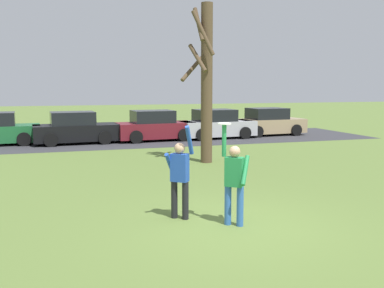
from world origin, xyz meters
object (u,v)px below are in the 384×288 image
parked_car_black (75,129)px  parked_car_silver (216,125)px  frisbee_disc (224,124)px  person_catcher (234,178)px  parked_car_tan (269,123)px  parked_car_maroon (155,127)px  person_defender (180,174)px  bare_tree_tall (206,80)px

parked_car_black → parked_car_silver: bearing=-3.3°
parked_car_black → parked_car_silver: same height
frisbee_disc → parked_car_silver: 15.26m
frisbee_disc → person_catcher: bearing=-39.6°
parked_car_tan → parked_car_maroon: bearing=-179.2°
person_defender → parked_car_black: (-1.61, 13.63, -0.25)m
person_catcher → frisbee_disc: frisbee_disc is taller
bare_tree_tall → parked_car_black: bearing=121.9°
frisbee_disc → parked_car_tan: bearing=59.8°
frisbee_disc → parked_car_tan: size_ratio=0.07×
person_defender → parked_car_tan: 17.02m
bare_tree_tall → frisbee_disc: bearing=-106.1°
parked_car_tan → parked_car_black: bearing=179.4°
parked_car_maroon → person_defender: bearing=-103.8°
person_catcher → parked_car_tan: (8.46, 14.97, -0.25)m
person_defender → parked_car_black: 13.73m
parked_car_silver → bare_tree_tall: bare_tree_tall is taller
person_defender → person_catcher: bearing=0.0°
parked_car_tan → bare_tree_tall: (-6.56, -7.69, 2.35)m
parked_car_black → bare_tree_tall: (4.43, -7.12, 2.35)m
person_defender → bare_tree_tall: (2.83, 6.51, 2.09)m
parked_car_black → parked_car_tan: 11.01m
parked_car_tan → bare_tree_tall: bare_tree_tall is taller
frisbee_disc → parked_car_tan: frisbee_disc is taller
parked_car_black → parked_car_silver: size_ratio=1.00×
parked_car_silver → person_catcher: bearing=-112.6°
person_catcher → person_defender: person_catcher is taller
parked_car_silver → frisbee_disc: bearing=-113.4°
person_defender → parked_car_maroon: person_defender is taller
frisbee_disc → parked_car_maroon: (1.70, 14.29, -1.37)m
person_catcher → parked_car_maroon: person_catcher is taller
frisbee_disc → parked_car_silver: (5.16, 14.29, -1.37)m
person_catcher → parked_car_silver: (4.99, 14.43, -0.25)m
parked_car_maroon → bare_tree_tall: (0.37, -7.15, 2.35)m
parked_car_silver → parked_car_tan: 3.51m
parked_car_black → parked_car_tan: bearing=-0.6°
person_catcher → parked_car_black: (-2.54, 14.40, -0.25)m
parked_car_black → bare_tree_tall: 8.71m
frisbee_disc → parked_car_maroon: frisbee_disc is taller
parked_car_tan → bare_tree_tall: size_ratio=0.72×
person_catcher → parked_car_black: 14.63m
parked_car_black → parked_car_tan: same height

